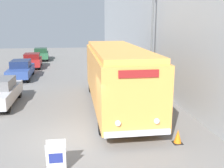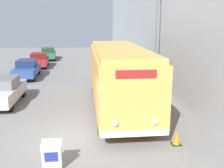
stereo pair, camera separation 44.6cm
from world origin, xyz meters
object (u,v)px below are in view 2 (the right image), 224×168
Objects in this scene: parked_car_near at (3,91)px; traffic_cone at (176,138)px; parked_car_far at (39,60)px; parked_car_distant at (48,54)px; sign_board at (52,157)px; parked_car_mid at (27,69)px; vintage_bus at (118,74)px; streetlamp at (156,20)px.

parked_car_near reaches higher than traffic_cone.
parked_car_far is 0.96× the size of parked_car_distant.
sign_board is 1.86× the size of traffic_cone.
parked_car_distant is at bearing 86.58° from parked_car_mid.
vintage_bus is 11.09m from parked_car_mid.
vintage_bus reaches higher than parked_car_far.
parked_car_distant is at bearing 107.67° from vintage_bus.
parked_car_near is at bearing 115.79° from sign_board.
vintage_bus reaches higher than parked_car_near.
parked_car_near is at bearing -90.43° from parked_car_mid.
streetlamp reaches higher than vintage_bus.
parked_car_mid is 11.23m from parked_car_distant.
sign_board is 0.22× the size of parked_car_mid.
streetlamp reaches higher than traffic_cone.
streetlamp reaches higher than parked_car_distant.
parked_car_far is at bearing 131.58° from streetlamp.
streetlamp reaches higher than parked_car_far.
sign_board is at bearing -77.38° from parked_car_mid.
vintage_bus is at bearing 64.79° from sign_board.
traffic_cone is at bearing -36.35° from parked_car_near.
vintage_bus is at bearing -77.06° from parked_car_distant.
streetlamp is at bearing 49.37° from vintage_bus.
parked_car_far is at bearing 87.05° from parked_car_mid.
streetlamp is 10.53m from parked_car_near.
vintage_bus is 1.32× the size of streetlamp.
parked_car_near is (-9.51, -2.08, -4.02)m from streetlamp.
traffic_cone is at bearing -69.92° from parked_car_far.
parked_car_near is at bearing -93.26° from parked_car_far.
traffic_cone is at bearing -98.95° from streetlamp.
traffic_cone is at bearing -76.75° from parked_car_distant.
sign_board is at bearing -87.20° from parked_car_distant.
parked_car_near is at bearing 143.27° from traffic_cone.
parked_car_distant is (0.34, 11.22, -0.03)m from parked_car_mid.
parked_car_far is 7.69× the size of traffic_cone.
parked_car_near is 7.72× the size of traffic_cone.
sign_board is (-2.91, -6.18, -1.38)m from vintage_bus.
parked_car_mid reaches higher than sign_board.
parked_car_distant is at bearing 89.82° from parked_car_near.
sign_board is 20.72m from parked_car_far.
streetlamp is at bearing 12.74° from parked_car_near.
vintage_bus is 5.30m from traffic_cone.
parked_car_mid is (-0.16, 7.40, 0.02)m from parked_car_near.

